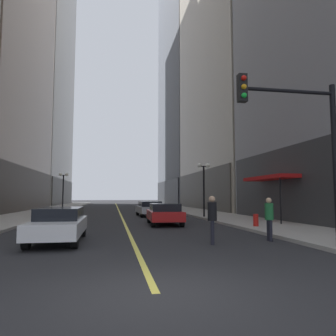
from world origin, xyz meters
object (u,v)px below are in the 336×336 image
at_px(pedestrian_in_black_coat, 212,216).
at_px(traffic_light_near_right, 305,136).
at_px(car_silver, 150,208).
at_px(street_lamp_left_far, 63,183).
at_px(car_white, 59,223).
at_px(car_red, 164,213).
at_px(fire_hydrant_right, 256,221).
at_px(pedestrian_in_green_parka, 269,216).
at_px(street_lamp_right_mid, 204,178).

relative_size(pedestrian_in_black_coat, traffic_light_near_right, 0.32).
bearing_deg(car_silver, street_lamp_left_far, 131.55).
height_order(car_white, pedestrian_in_black_coat, pedestrian_in_black_coat).
height_order(car_red, pedestrian_in_black_coat, pedestrian_in_black_coat).
height_order(car_red, fire_hydrant_right, car_red).
height_order(car_red, street_lamp_left_far, street_lamp_left_far).
xyz_separation_m(pedestrian_in_green_parka, street_lamp_left_far, (-11.76, 26.04, 2.26)).
distance_m(pedestrian_in_black_coat, street_lamp_right_mid, 13.71).
relative_size(car_white, fire_hydrant_right, 5.95).
relative_size(car_red, pedestrian_in_black_coat, 2.41).
bearing_deg(pedestrian_in_green_parka, car_red, 111.38).
height_order(car_red, car_silver, same).
relative_size(street_lamp_right_mid, fire_hydrant_right, 5.54).
height_order(car_silver, street_lamp_right_mid, street_lamp_right_mid).
bearing_deg(car_white, car_red, 50.88).
distance_m(car_red, pedestrian_in_black_coat, 8.08).
bearing_deg(street_lamp_left_far, traffic_light_near_right, -67.70).
bearing_deg(car_red, pedestrian_in_black_coat, -86.60).
distance_m(pedestrian_in_black_coat, fire_hydrant_right, 6.37).
bearing_deg(fire_hydrant_right, car_silver, 111.01).
bearing_deg(street_lamp_right_mid, car_red, -128.79).
bearing_deg(traffic_light_near_right, street_lamp_left_far, 112.30).
distance_m(car_white, pedestrian_in_green_parka, 8.30).
height_order(pedestrian_in_black_coat, traffic_light_near_right, traffic_light_near_right).
relative_size(pedestrian_in_green_parka, street_lamp_right_mid, 0.39).
xyz_separation_m(car_white, traffic_light_near_right, (8.19, -3.82, 3.02)).
xyz_separation_m(car_white, car_silver, (5.27, 14.87, 0.00)).
xyz_separation_m(car_red, pedestrian_in_green_parka, (2.98, -7.62, 0.28)).
relative_size(traffic_light_near_right, fire_hydrant_right, 7.06).
relative_size(car_white, street_lamp_right_mid, 1.07).
distance_m(car_red, fire_hydrant_right, 5.54).
xyz_separation_m(street_lamp_left_far, street_lamp_right_mid, (12.80, -13.41, 0.00)).
distance_m(street_lamp_left_far, fire_hydrant_right, 25.53).
bearing_deg(traffic_light_near_right, car_white, 155.01).
xyz_separation_m(street_lamp_right_mid, fire_hydrant_right, (0.50, -8.19, -2.86)).
bearing_deg(car_red, car_white, -129.12).
distance_m(car_white, fire_hydrant_right, 10.27).
distance_m(car_red, pedestrian_in_green_parka, 8.19).
bearing_deg(pedestrian_in_black_coat, car_white, 163.90).
xyz_separation_m(car_white, pedestrian_in_black_coat, (5.70, -1.64, 0.32)).
bearing_deg(car_silver, pedestrian_in_green_parka, -79.67).
relative_size(pedestrian_in_black_coat, street_lamp_left_far, 0.40).
distance_m(pedestrian_in_green_parka, street_lamp_left_far, 28.66).
distance_m(car_red, street_lamp_left_far, 20.56).
height_order(car_white, fire_hydrant_right, car_white).
distance_m(car_white, street_lamp_right_mid, 14.91).
height_order(car_silver, fire_hydrant_right, car_silver).
relative_size(car_silver, pedestrian_in_green_parka, 2.61).
bearing_deg(car_silver, car_white, -109.53).
height_order(pedestrian_in_black_coat, street_lamp_right_mid, street_lamp_right_mid).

